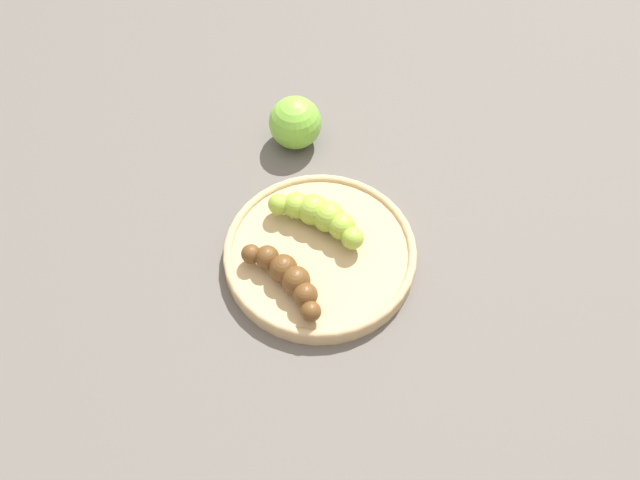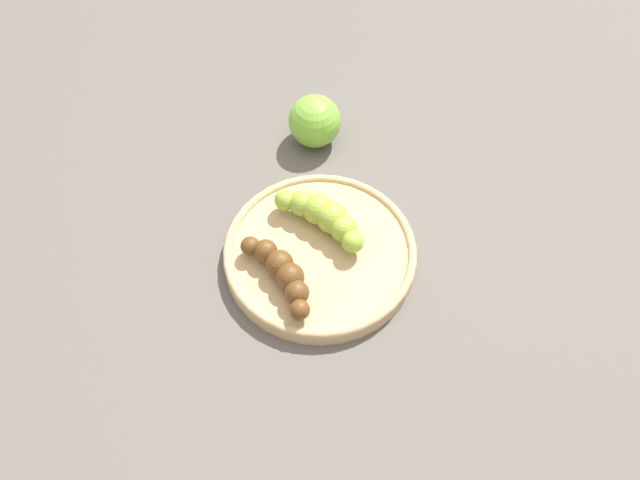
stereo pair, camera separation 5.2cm
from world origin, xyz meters
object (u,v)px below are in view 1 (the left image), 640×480
at_px(fruit_bowl, 320,253).
at_px(apple_green, 295,123).
at_px(banana_green, 319,215).
at_px(banana_overripe, 287,276).

bearing_deg(fruit_bowl, apple_green, 80.01).
distance_m(banana_green, banana_overripe, 0.09).
height_order(banana_green, apple_green, apple_green).
distance_m(fruit_bowl, banana_overripe, 0.06).
xyz_separation_m(fruit_bowl, apple_green, (0.03, 0.18, 0.02)).
bearing_deg(apple_green, fruit_bowl, -99.99).
bearing_deg(apple_green, banana_overripe, -110.72).
height_order(banana_green, banana_overripe, banana_green).
bearing_deg(banana_overripe, banana_green, 23.42).
bearing_deg(fruit_bowl, banana_green, 72.16).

